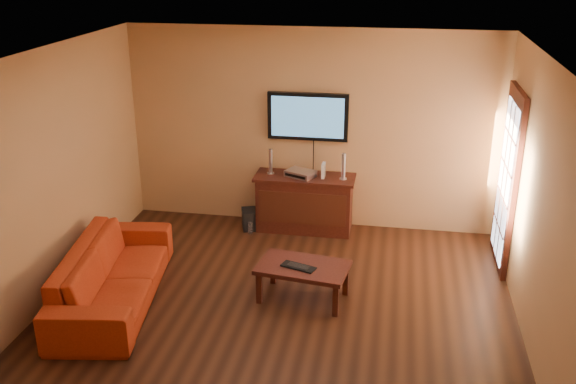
% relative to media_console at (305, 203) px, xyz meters
% --- Properties ---
extents(ground_plane, '(5.00, 5.00, 0.00)m').
position_rel_media_console_xyz_m(ground_plane, '(0.04, -2.24, -0.39)').
color(ground_plane, black).
rests_on(ground_plane, ground).
extents(room_walls, '(5.00, 5.00, 5.00)m').
position_rel_media_console_xyz_m(room_walls, '(0.04, -1.61, 1.30)').
color(room_walls, tan).
rests_on(room_walls, ground).
extents(french_door, '(0.07, 1.02, 2.22)m').
position_rel_media_console_xyz_m(french_door, '(2.50, -0.54, 0.66)').
color(french_door, black).
rests_on(french_door, ground).
extents(media_console, '(1.34, 0.51, 0.77)m').
position_rel_media_console_xyz_m(media_console, '(0.00, 0.00, 0.00)').
color(media_console, black).
rests_on(media_console, ground).
extents(television, '(1.08, 0.08, 0.64)m').
position_rel_media_console_xyz_m(television, '(0.00, 0.22, 1.15)').
color(television, black).
rests_on(television, ground).
extents(coffee_table, '(1.05, 0.72, 0.41)m').
position_rel_media_console_xyz_m(coffee_table, '(0.26, -1.83, -0.04)').
color(coffee_table, black).
rests_on(coffee_table, ground).
extents(sofa, '(0.98, 2.29, 0.87)m').
position_rel_media_console_xyz_m(sofa, '(-1.77, -2.23, 0.04)').
color(sofa, '#A63012').
rests_on(sofa, ground).
extents(speaker_left, '(0.09, 0.09, 0.34)m').
position_rel_media_console_xyz_m(speaker_left, '(-0.47, 0.03, 0.54)').
color(speaker_left, silver).
rests_on(speaker_left, media_console).
extents(speaker_right, '(0.10, 0.10, 0.36)m').
position_rel_media_console_xyz_m(speaker_right, '(0.52, -0.03, 0.55)').
color(speaker_right, silver).
rests_on(speaker_right, media_console).
extents(av_receiver, '(0.44, 0.39, 0.08)m').
position_rel_media_console_xyz_m(av_receiver, '(-0.06, -0.02, 0.43)').
color(av_receiver, silver).
rests_on(av_receiver, media_console).
extents(game_console, '(0.04, 0.15, 0.20)m').
position_rel_media_console_xyz_m(game_console, '(0.25, -0.01, 0.48)').
color(game_console, white).
rests_on(game_console, media_console).
extents(subwoofer, '(0.35, 0.35, 0.27)m').
position_rel_media_console_xyz_m(subwoofer, '(-0.71, -0.09, -0.25)').
color(subwoofer, black).
rests_on(subwoofer, ground).
extents(bottle, '(0.06, 0.06, 0.18)m').
position_rel_media_console_xyz_m(bottle, '(-0.70, -0.28, -0.31)').
color(bottle, white).
rests_on(bottle, ground).
extents(keyboard, '(0.40, 0.25, 0.02)m').
position_rel_media_console_xyz_m(keyboard, '(0.22, -1.89, 0.03)').
color(keyboard, black).
rests_on(keyboard, coffee_table).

